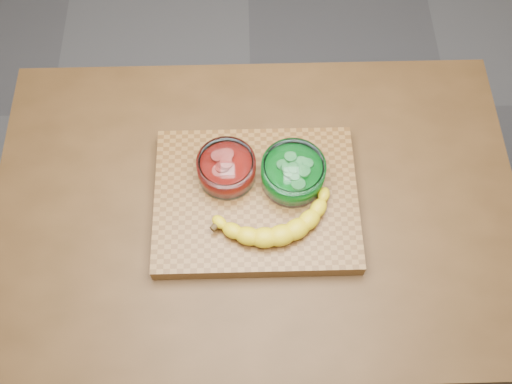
{
  "coord_description": "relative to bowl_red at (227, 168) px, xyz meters",
  "views": [
    {
      "loc": [
        -0.01,
        -0.55,
        2.07
      ],
      "look_at": [
        0.0,
        0.0,
        0.96
      ],
      "focal_mm": 40.0,
      "sensor_mm": 36.0,
      "label": 1
    }
  ],
  "objects": [
    {
      "name": "ground",
      "position": [
        0.06,
        -0.05,
        -0.97
      ],
      "size": [
        3.5,
        3.5,
        0.0
      ],
      "primitive_type": "plane",
      "color": "#5D5D62",
      "rests_on": "ground"
    },
    {
      "name": "banana",
      "position": [
        0.1,
        -0.11,
        -0.01
      ],
      "size": [
        0.29,
        0.16,
        0.04
      ],
      "primitive_type": null,
      "color": "gold",
      "rests_on": "cutting_board"
    },
    {
      "name": "counter",
      "position": [
        0.06,
        -0.05,
        -0.52
      ],
      "size": [
        1.2,
        0.8,
        0.9
      ],
      "primitive_type": "cube",
      "color": "#482E15",
      "rests_on": "ground"
    },
    {
      "name": "cutting_board",
      "position": [
        0.06,
        -0.05,
        -0.05
      ],
      "size": [
        0.45,
        0.35,
        0.04
      ],
      "primitive_type": "cube",
      "color": "brown",
      "rests_on": "counter"
    },
    {
      "name": "bowl_green",
      "position": [
        0.15,
        -0.02,
        0.0
      ],
      "size": [
        0.14,
        0.14,
        0.07
      ],
      "color": "white",
      "rests_on": "cutting_board"
    },
    {
      "name": "bowl_red",
      "position": [
        0.0,
        0.0,
        0.0
      ],
      "size": [
        0.13,
        0.13,
        0.06
      ],
      "color": "white",
      "rests_on": "cutting_board"
    }
  ]
}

